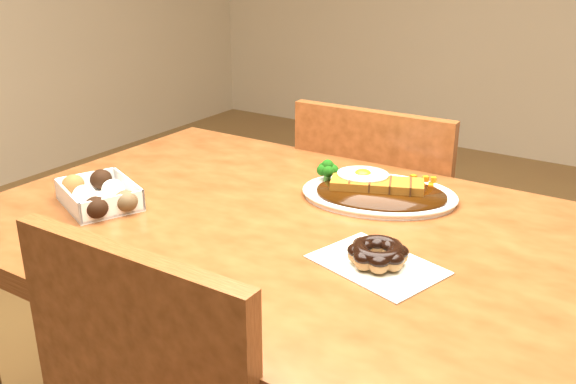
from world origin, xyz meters
The scene contains 5 objects.
table centered at (0.00, 0.00, 0.65)m, with size 1.20×0.80×0.75m.
chair_far centered at (-0.06, 0.53, 0.48)m, with size 0.43×0.43×0.87m.
katsu_curry_plate centered at (0.06, 0.20, 0.77)m, with size 0.36×0.30×0.06m.
donut_box centered at (-0.38, -0.13, 0.77)m, with size 0.20×0.18×0.05m.
pon_de_ring centered at (0.19, -0.06, 0.77)m, with size 0.23×0.19×0.04m.
Camera 1 is at (0.57, -0.91, 1.23)m, focal length 40.00 mm.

